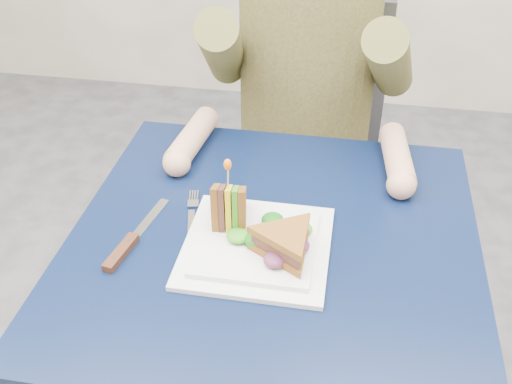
% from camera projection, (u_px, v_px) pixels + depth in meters
% --- Properties ---
extents(table, '(0.75, 0.75, 0.73)m').
position_uv_depth(table, '(273.00, 268.00, 1.15)').
color(table, black).
rests_on(table, ground).
extents(chair, '(0.42, 0.40, 0.93)m').
position_uv_depth(chair, '(306.00, 142.00, 1.74)').
color(chair, '#47474C').
rests_on(chair, ground).
extents(diner, '(0.54, 0.59, 0.74)m').
position_uv_depth(diner, '(309.00, 32.00, 1.43)').
color(diner, '#4E4823').
rests_on(diner, chair).
extents(plate, '(0.26, 0.26, 0.02)m').
position_uv_depth(plate, '(257.00, 245.00, 1.07)').
color(plate, white).
rests_on(plate, table).
extents(sandwich_flat, '(0.19, 0.19, 0.05)m').
position_uv_depth(sandwich_flat, '(286.00, 243.00, 1.02)').
color(sandwich_flat, brown).
rests_on(sandwich_flat, plate).
extents(sandwich_upright, '(0.09, 0.14, 0.14)m').
position_uv_depth(sandwich_upright, '(229.00, 207.00, 1.09)').
color(sandwich_upright, brown).
rests_on(sandwich_upright, plate).
extents(fork, '(0.05, 0.18, 0.01)m').
position_uv_depth(fork, '(192.00, 220.00, 1.14)').
color(fork, silver).
rests_on(fork, table).
extents(knife, '(0.06, 0.22, 0.02)m').
position_uv_depth(knife, '(127.00, 246.00, 1.07)').
color(knife, silver).
rests_on(knife, table).
extents(toothpick, '(0.01, 0.01, 0.06)m').
position_uv_depth(toothpick, '(228.00, 178.00, 1.05)').
color(toothpick, tan).
rests_on(toothpick, sandwich_upright).
extents(toothpick_frill, '(0.01, 0.01, 0.02)m').
position_uv_depth(toothpick_frill, '(228.00, 165.00, 1.03)').
color(toothpick_frill, orange).
rests_on(toothpick_frill, sandwich_upright).
extents(lettuce_spill, '(0.15, 0.13, 0.02)m').
position_uv_depth(lettuce_spill, '(260.00, 233.00, 1.07)').
color(lettuce_spill, '#337A14').
rests_on(lettuce_spill, plate).
extents(onion_ring, '(0.04, 0.04, 0.02)m').
position_uv_depth(onion_ring, '(266.00, 233.00, 1.06)').
color(onion_ring, '#9E4C7A').
rests_on(onion_ring, plate).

